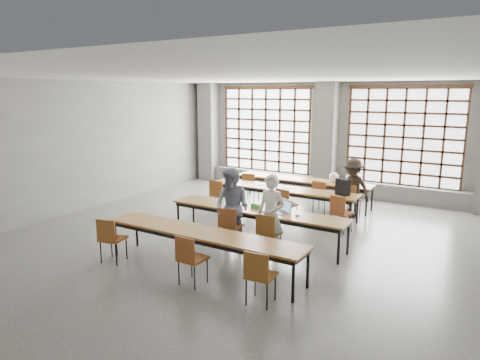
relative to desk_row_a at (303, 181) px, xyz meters
name	(u,v)px	position (x,y,z in m)	size (l,w,h in m)	color
floor	(240,241)	(0.09, -3.62, -0.66)	(11.00, 11.00, 0.00)	#4B4B49
ceiling	(240,76)	(0.09, -3.62, 2.84)	(11.00, 11.00, 0.00)	silver
wall_back	(329,138)	(0.09, 1.88, 1.09)	(10.00, 10.00, 0.00)	#60605D
wall_left	(82,146)	(-4.91, -3.62, 1.09)	(11.00, 11.00, 0.00)	#60605D
column_left	(209,132)	(-4.41, 1.60, 1.09)	(0.60, 0.55, 3.50)	#555553
column_mid	(326,139)	(0.09, 1.60, 1.09)	(0.60, 0.55, 3.50)	#555553
window_left	(266,130)	(-2.16, 1.80, 1.24)	(3.32, 0.12, 3.00)	white
window_right	(403,137)	(2.34, 1.80, 1.24)	(3.32, 0.12, 3.00)	white
sill_ledge	(325,185)	(0.09, 1.68, -0.41)	(9.80, 0.35, 0.50)	#555553
desk_row_a	(303,181)	(0.00, 0.00, 0.00)	(4.00, 0.70, 0.73)	brown
desk_row_b	(282,190)	(-0.02, -1.33, 0.00)	(4.00, 0.70, 0.73)	brown
desk_row_c	(257,212)	(0.42, -3.50, 0.00)	(4.00, 0.70, 0.73)	brown
desk_row_d	(202,235)	(0.31, -5.31, 0.00)	(4.00, 0.70, 0.73)	brown
chair_back_left	(250,184)	(-1.39, -0.63, -0.13)	(0.47, 0.47, 0.88)	brown
chair_back_mid	(321,193)	(0.79, -0.63, -0.13)	(0.46, 0.47, 0.88)	brown
chair_back_right	(350,197)	(1.59, -0.63, -0.13)	(0.48, 0.48, 0.88)	brown
chair_mid_left	(218,192)	(-1.61, -1.96, -0.13)	(0.44, 0.44, 0.88)	brown
chair_mid_centre	(285,202)	(0.37, -1.95, -0.13)	(0.49, 0.50, 0.88)	brown
chair_mid_right	(340,210)	(1.76, -1.95, -0.13)	(0.52, 0.52, 0.88)	brown
chair_front_left	(229,223)	(0.14, -4.13, -0.13)	(0.48, 0.48, 0.88)	maroon
chair_front_right	(268,231)	(1.03, -4.13, -0.13)	(0.43, 0.43, 0.88)	brown
chair_near_left	(110,236)	(-1.37, -5.94, -0.13)	(0.50, 0.50, 0.88)	brown
chair_near_mid	(190,255)	(0.51, -5.94, -0.13)	(0.43, 0.44, 0.88)	brown
chair_near_right	(259,272)	(1.82, -5.94, -0.13)	(0.46, 0.46, 0.88)	brown
student_male	(271,215)	(1.02, -4.00, 0.15)	(0.59, 0.39, 1.63)	silver
student_female	(232,208)	(0.12, -4.00, 0.17)	(0.81, 0.63, 1.67)	navy
student_back	(353,188)	(1.60, -0.50, 0.10)	(0.98, 0.56, 1.52)	black
laptop_front	(283,209)	(1.00, -3.40, 0.13)	(0.46, 0.44, 0.26)	silver
laptop_back	(350,181)	(1.35, 0.11, 0.13)	(0.38, 0.33, 0.26)	#B1B0B5
mouse	(297,215)	(1.37, -3.52, 0.08)	(0.10, 0.06, 0.04)	silver
green_box	(256,206)	(0.37, -3.42, 0.11)	(0.25, 0.09, 0.09)	green
phone	(262,211)	(0.60, -3.60, 0.07)	(0.13, 0.06, 0.01)	black
paper_sheet_a	(263,185)	(-0.62, -1.28, 0.07)	(0.30, 0.21, 0.00)	silver
paper_sheet_b	(271,187)	(-0.32, -1.38, 0.07)	(0.30, 0.21, 0.00)	silver
paper_sheet_c	(286,188)	(0.08, -1.33, 0.07)	(0.30, 0.21, 0.00)	silver
backpack	(343,187)	(1.58, -1.28, 0.27)	(0.32, 0.20, 0.40)	black
plastic_bag	(334,177)	(0.90, 0.05, 0.21)	(0.26, 0.21, 0.29)	white
red_pouch	(113,236)	(-1.39, -5.86, -0.16)	(0.20, 0.08, 0.06)	#A9141E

